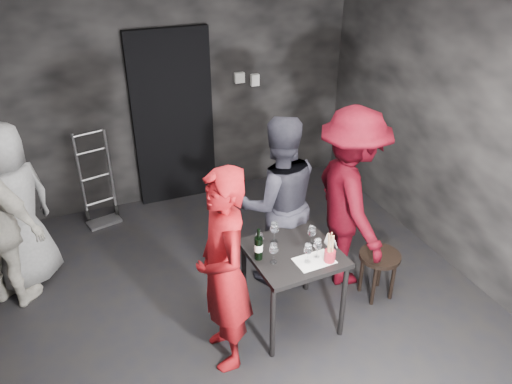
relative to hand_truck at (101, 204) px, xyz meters
name	(u,v)px	position (x,y,z in m)	size (l,w,h in m)	color
floor	(248,321)	(0.98, -2.22, -0.21)	(4.50, 5.00, 0.02)	black
ceiling	(245,1)	(0.98, -2.22, 2.49)	(4.50, 5.00, 0.02)	silver
wall_back	(170,93)	(0.98, 0.28, 1.14)	(4.50, 0.04, 2.70)	black
wall_right	(478,144)	(3.23, -2.22, 1.14)	(0.04, 5.00, 2.70)	black
doorway	(173,119)	(0.98, 0.22, 0.84)	(0.95, 0.10, 2.10)	black
wallbox_upper	(239,78)	(1.83, 0.23, 1.24)	(0.12, 0.06, 0.12)	#B7B7B2
wallbox_lower	(255,80)	(2.03, 0.23, 1.19)	(0.10, 0.06, 0.14)	#B7B7B2
hand_truck	(101,204)	(0.00, 0.00, 0.00)	(0.37, 0.32, 1.11)	#B2B2B7
tasting_table	(293,261)	(1.34, -2.34, 0.44)	(0.72, 0.72, 0.75)	black
stool	(379,262)	(2.23, -2.34, 0.18)	(0.38, 0.38, 0.47)	black
server_red	(223,260)	(0.68, -2.50, 0.76)	(0.70, 0.46, 1.92)	maroon
woman_black	(278,192)	(1.48, -1.72, 0.74)	(0.93, 0.51, 1.90)	#23222C
man_maroon	(352,185)	(2.10, -1.97, 0.83)	(1.33, 0.62, 2.07)	#3F030C
bystander_grey	(11,200)	(-0.79, -0.86, 0.70)	(0.89, 0.48, 1.81)	gray
tasting_mat	(314,261)	(1.44, -2.52, 0.55)	(0.31, 0.21, 0.00)	white
wine_glass_a	(274,252)	(1.13, -2.41, 0.64)	(0.07, 0.07, 0.19)	white
wine_glass_b	(259,241)	(1.08, -2.23, 0.64)	(0.07, 0.07, 0.19)	white
wine_glass_c	(275,232)	(1.25, -2.16, 0.65)	(0.08, 0.08, 0.21)	white
wine_glass_d	(308,253)	(1.38, -2.52, 0.64)	(0.07, 0.07, 0.19)	white
wine_glass_e	(317,248)	(1.48, -2.48, 0.64)	(0.07, 0.07, 0.18)	white
wine_glass_f	(312,235)	(1.52, -2.31, 0.64)	(0.07, 0.07, 0.19)	white
wine_bottle	(258,247)	(1.04, -2.32, 0.65)	(0.07, 0.07, 0.28)	black
breadstick_cup	(330,248)	(1.55, -2.57, 0.67)	(0.09, 0.09, 0.28)	#A51C2A
reserved_card	(329,241)	(1.65, -2.39, 0.59)	(0.07, 0.12, 0.09)	white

